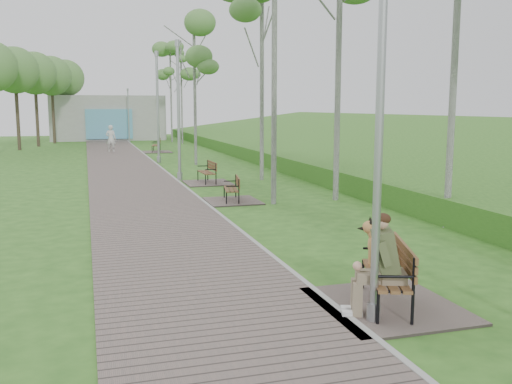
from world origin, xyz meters
The scene contains 17 objects.
walkway centered at (-1.75, 21.50, 0.02)m, with size 3.50×67.00×0.04m, color #665952.
kerb centered at (0.00, 21.50, 0.03)m, with size 0.10×67.00×0.05m, color #999993.
embankment centered at (12.00, 20.00, 0.00)m, with size 14.00×70.00×1.60m, color #549231.
building_north centered at (-1.50, 50.97, 1.99)m, with size 10.00×5.20×4.00m.
bench_main centered at (0.68, 3.86, 0.50)m, with size 2.02×2.25×1.76m.
bench_second centered at (0.88, 14.00, 0.19)m, with size 1.65×1.83×1.01m.
bench_third centered at (1.02, 18.54, 0.20)m, with size 1.77×1.96×1.09m.
bench_far centered at (0.96, 34.85, 0.22)m, with size 1.88×2.09×1.16m.
lamp_post_near centered at (0.27, 3.39, 2.33)m, with size 0.19×0.19×5.00m.
lamp_post_second centered at (0.16, 19.89, 2.65)m, with size 0.22×0.22×5.68m.
lamp_post_third centered at (0.25, 27.61, 2.77)m, with size 0.23×0.23×5.93m.
lamp_post_far centered at (0.08, 46.89, 2.13)m, with size 0.18×0.18×4.55m.
pedestrian_near centered at (-1.92, 35.55, 0.91)m, with size 0.66×0.44×1.82m, color silver.
birch_mid_c centered at (3.43, 18.97, 6.81)m, with size 2.36×2.36×8.67m.
birch_far_b centered at (1.96, 25.91, 6.25)m, with size 2.34×2.34×7.96m.
birch_distant_a centered at (3.55, 45.43, 6.61)m, with size 2.34×2.34×8.42m.
birch_distant_b centered at (4.12, 43.34, 6.77)m, with size 2.30×2.30×8.62m.
Camera 1 is at (-3.51, -3.49, 3.02)m, focal length 40.00 mm.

